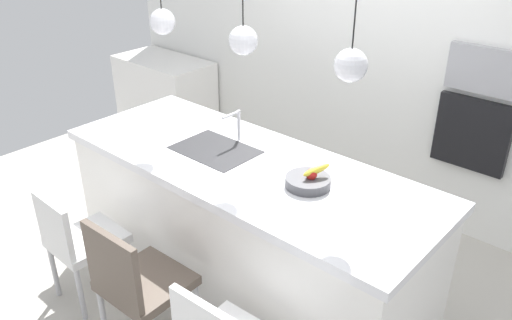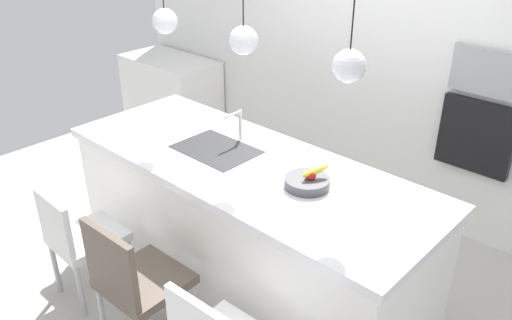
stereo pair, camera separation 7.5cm
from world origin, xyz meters
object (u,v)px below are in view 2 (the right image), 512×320
Objects in this scene: fruit_bowl at (308,181)px; oven at (476,136)px; chair_near at (79,237)px; chair_middle at (134,279)px; microwave at (490,72)px.

oven reaches higher than fruit_bowl.
chair_near is at bearing -122.75° from oven.
fruit_bowl is 1.61m from oven.
chair_middle is (0.64, -0.01, 0.02)m from chair_near.
chair_near is (-1.59, -2.47, -0.91)m from microwave.
chair_middle is at bearing -110.94° from oven.
microwave is at bearing 57.25° from chair_near.
oven is (0.00, 0.00, -0.50)m from microwave.
microwave is (0.40, 1.55, 0.40)m from fruit_bowl.
microwave is 0.96× the size of oven.
chair_middle is (-0.95, -2.48, -0.89)m from microwave.
oven is at bearing 75.49° from fruit_bowl.
chair_middle is at bearing -0.96° from chair_near.
chair_middle is at bearing -120.60° from fruit_bowl.
fruit_bowl is at bearing -104.51° from microwave.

